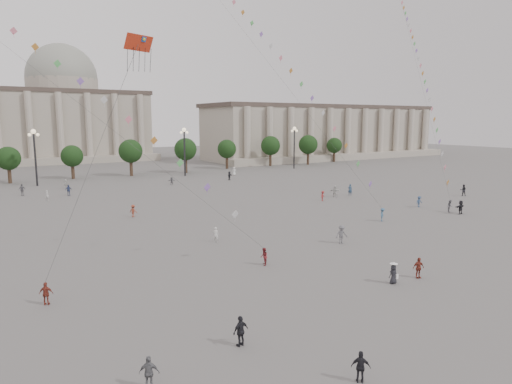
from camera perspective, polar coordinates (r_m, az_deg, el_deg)
ground at (r=36.53m, az=12.78°, el=-10.90°), size 360.00×360.00×0.00m
hall_east at (r=154.47m, az=8.59°, el=7.43°), size 84.00×26.22×17.20m
hall_central at (r=155.54m, az=-22.80°, el=8.99°), size 48.30×34.30×35.50m
tree_row at (r=105.46m, az=-18.18°, el=4.78°), size 137.12×5.12×8.00m
lamp_post_mid_west at (r=94.99m, az=-25.95°, el=5.09°), size 2.00×0.90×10.65m
lamp_post_mid_east at (r=102.36m, az=-8.94°, el=6.10°), size 2.00×0.90×10.65m
lamp_post_far_east at (r=117.18m, az=4.81°, el=6.52°), size 2.00×0.90×10.65m
person_crowd_0 at (r=80.89m, az=-22.39°, el=0.21°), size 1.12×0.57×1.83m
person_crowd_3 at (r=65.93m, az=24.20°, el=-1.75°), size 1.71×0.58×1.83m
person_crowd_4 at (r=89.42m, az=-22.70°, el=0.94°), size 1.11×1.71×1.76m
person_crowd_6 at (r=46.71m, az=10.64°, el=-5.22°), size 1.35×0.96×1.90m
person_crowd_7 at (r=74.77m, az=9.85°, el=0.10°), size 1.62×1.57×1.84m
person_crowd_8 at (r=70.70m, az=8.35°, el=-0.49°), size 1.16×0.97×1.56m
person_crowd_9 at (r=94.75m, az=-3.34°, el=2.05°), size 1.68×1.37×1.80m
person_crowd_10 at (r=77.55m, az=-24.64°, el=-0.38°), size 0.64×0.69×1.57m
person_crowd_12 at (r=89.00m, az=-10.50°, el=1.37°), size 1.47×0.81×1.51m
person_crowd_13 at (r=46.66m, az=-5.07°, el=-5.32°), size 0.69×0.65×1.58m
person_crowd_14 at (r=69.15m, az=19.73°, el=-1.13°), size 1.05×0.65×1.57m
person_crowd_15 at (r=82.02m, az=24.48°, el=0.21°), size 1.15×1.15×1.89m
person_crowd_16 at (r=84.23m, az=-27.21°, el=0.25°), size 1.23×0.91×1.94m
person_crowd_17 at (r=60.46m, az=-15.10°, el=-2.29°), size 1.12×1.18×1.60m
person_crowd_18 at (r=102.42m, az=-2.75°, el=2.61°), size 1.12×1.00×1.93m
person_crowd_20 at (r=76.76m, az=11.68°, el=0.28°), size 0.77×0.81×1.87m
person_crowd_21 at (r=38.38m, az=19.64°, el=-8.92°), size 1.05×0.65×1.66m
tourist_0 at (r=34.28m, az=-24.76°, el=-11.46°), size 1.00×0.76×1.58m
tourist_1 at (r=23.52m, az=12.96°, el=-20.54°), size 0.93×0.89×1.55m
tourist_3 at (r=23.06m, az=-13.20°, el=-21.13°), size 1.01×0.80×1.60m
tourist_4 at (r=26.08m, az=-1.92°, el=-16.98°), size 1.07×0.61×1.73m
kite_flyer_0 at (r=39.27m, az=1.00°, el=-8.08°), size 0.86×0.93×1.52m
kite_flyer_1 at (r=58.07m, az=15.53°, el=-2.74°), size 1.22×1.14×1.65m
kite_flyer_2 at (r=66.77m, az=23.09°, el=-1.63°), size 1.02×0.97×1.66m
hat_person at (r=36.56m, az=16.80°, el=-9.71°), size 0.73×0.60×1.69m
dragon_kite at (r=33.24m, az=-14.53°, el=16.20°), size 4.50×1.34×17.24m
kite_train_mid at (r=71.55m, az=-1.61°, el=20.90°), size 13.55×41.10×64.09m
kite_train_east at (r=83.07m, az=19.75°, el=14.69°), size 19.28×27.06×49.18m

